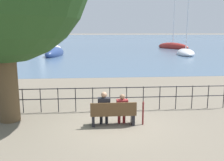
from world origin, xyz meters
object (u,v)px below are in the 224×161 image
Objects in this scene: sailboat_2 at (173,47)px; closed_umbrella at (143,111)px; seated_person_right at (122,108)px; harbor_lighthouse at (34,19)px; sailboat_0 at (186,53)px; park_bench at (113,114)px; sailboat_1 at (54,48)px; sailboat_3 at (55,53)px; seated_person_left at (104,107)px.

closed_umbrella is at bearing -133.98° from sailboat_2.
seated_person_right is 97.76m from harbor_lighthouse.
sailboat_0 is at bearing 64.91° from seated_person_right.
park_bench is 40.21m from sailboat_1.
park_bench is 0.09× the size of harbor_lighthouse.
sailboat_0 is 19.34m from sailboat_3.
sailboat_0 reaches higher than seated_person_right.
seated_person_left is 44.69m from sailboat_2.
closed_umbrella is (0.77, -0.08, -0.13)m from seated_person_right.
seated_person_right is at bearing -70.57° from sailboat_3.
seated_person_right is at bearing 13.27° from park_bench.
sailboat_3 is (-7.14, 27.81, -0.11)m from closed_umbrella.
sailboat_3 is (1.77, -11.65, 0.08)m from sailboat_1.
sailboat_1 is (-7.48, 39.38, -0.37)m from seated_person_left.
park_bench is 0.16× the size of sailboat_1.
seated_person_left is 0.12× the size of sailboat_1.
sailboat_3 is at bearing 101.63° from seated_person_left.
sailboat_0 is 0.95× the size of sailboat_2.
seated_person_left is at bearing -102.26° from sailboat_0.
sailboat_1 is at bearing 165.02° from sailboat_0.
sailboat_2 is (15.87, 41.72, -0.05)m from park_bench.
closed_umbrella reaches higher than park_bench.
harbor_lighthouse reaches higher than seated_person_left.
sailboat_1 is 0.56× the size of harbor_lighthouse.
sailboat_0 reaches higher than closed_umbrella.
sailboat_1 is 0.81× the size of sailboat_3.
seated_person_right is 0.09× the size of sailboat_3.
seated_person_left is 0.13× the size of sailboat_0.
closed_umbrella is at bearing -0.15° from park_bench.
sailboat_1 reaches higher than sailboat_0.
park_bench is 0.43m from seated_person_left.
seated_person_right reaches higher than closed_umbrella.
sailboat_0 is 24.12m from sailboat_1.
closed_umbrella is 0.09× the size of sailboat_1.
sailboat_2 is at bearing 69.54° from seated_person_right.
sailboat_2 is (16.20, 41.65, -0.31)m from seated_person_left.
harbor_lighthouse is (-23.39, 94.60, 7.81)m from seated_person_right.
seated_person_left is at bearing -76.49° from harbor_lighthouse.
harbor_lighthouse is (-22.72, 94.60, 7.76)m from seated_person_left.
closed_umbrella is (1.43, -0.08, -0.18)m from seated_person_left.
seated_person_right is at bearing 173.94° from closed_umbrella.
sailboat_3 is (-6.37, 27.73, -0.24)m from seated_person_right.
sailboat_1 is (-8.14, 39.37, -0.32)m from seated_person_right.
sailboat_2 is 25.96m from sailboat_3.
park_bench is 0.16× the size of sailboat_2.
sailboat_0 is 0.94× the size of sailboat_1.
sailboat_1 is 57.87m from harbor_lighthouse.
sailboat_0 is (12.97, 27.70, -0.35)m from seated_person_right.
sailboat_2 is 0.56× the size of harbor_lighthouse.
closed_umbrella is 44.26m from sailboat_2.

